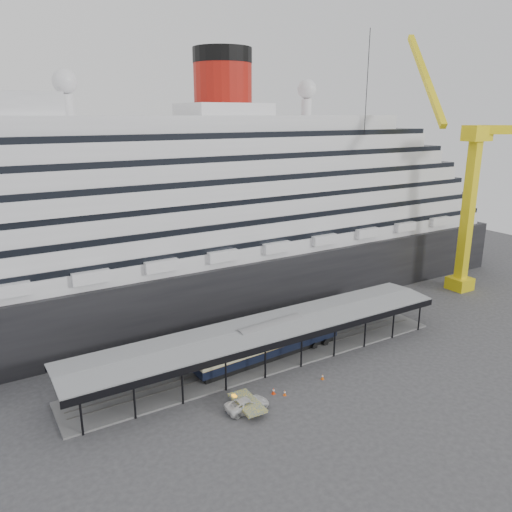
# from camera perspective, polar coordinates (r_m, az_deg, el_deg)

# --- Properties ---
(ground) EXTENTS (200.00, 200.00, 0.00)m
(ground) POSITION_cam_1_polar(r_m,az_deg,el_deg) (67.63, 3.61, -13.41)
(ground) COLOR #373739
(ground) RESTS_ON ground
(cruise_ship) EXTENTS (130.00, 30.00, 43.90)m
(cruise_ship) POSITION_cam_1_polar(r_m,az_deg,el_deg) (88.33, -8.18, 6.14)
(cruise_ship) COLOR black
(cruise_ship) RESTS_ON ground
(platform_canopy) EXTENTS (56.00, 9.18, 5.30)m
(platform_canopy) POSITION_cam_1_polar(r_m,az_deg,el_deg) (70.21, 1.27, -10.05)
(platform_canopy) COLOR slate
(platform_canopy) RESTS_ON ground
(crane_yellow) EXTENTS (23.83, 18.78, 47.60)m
(crane_yellow) POSITION_cam_1_polar(r_m,az_deg,el_deg) (101.05, 22.78, 7.21)
(crane_yellow) COLOR yellow
(crane_yellow) RESTS_ON ground
(port_truck) EXTENTS (5.34, 2.63, 1.46)m
(port_truck) POSITION_cam_1_polar(r_m,az_deg,el_deg) (60.24, -1.01, -16.58)
(port_truck) COLOR silver
(port_truck) RESTS_ON ground
(pullman_carriage) EXTENTS (23.19, 4.53, 22.62)m
(pullman_carriage) POSITION_cam_1_polar(r_m,az_deg,el_deg) (70.26, 1.59, -9.69)
(pullman_carriage) COLOR black
(pullman_carriage) RESTS_ON ground
(traffic_cone_left) EXTENTS (0.47, 0.47, 0.74)m
(traffic_cone_left) POSITION_cam_1_polar(r_m,az_deg,el_deg) (63.11, 3.30, -15.34)
(traffic_cone_left) COLOR #E1510C
(traffic_cone_left) RESTS_ON ground
(traffic_cone_mid) EXTENTS (0.50, 0.50, 0.85)m
(traffic_cone_mid) POSITION_cam_1_polar(r_m,az_deg,el_deg) (63.32, 2.01, -15.15)
(traffic_cone_mid) COLOR red
(traffic_cone_mid) RESTS_ON ground
(traffic_cone_right) EXTENTS (0.49, 0.49, 0.75)m
(traffic_cone_right) POSITION_cam_1_polar(r_m,az_deg,el_deg) (66.90, 7.61, -13.52)
(traffic_cone_right) COLOR #E0590C
(traffic_cone_right) RESTS_ON ground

